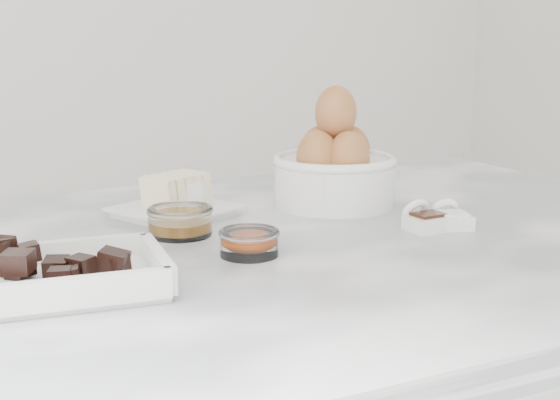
{
  "coord_description": "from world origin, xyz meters",
  "views": [
    {
      "loc": [
        -0.41,
        -0.83,
        1.19
      ],
      "look_at": [
        0.02,
        0.03,
        0.98
      ],
      "focal_mm": 50.0,
      "sensor_mm": 36.0,
      "label": 1
    }
  ],
  "objects_px": {
    "zest_bowl": "(249,241)",
    "vanilla_spoon": "(425,219)",
    "egg_bowl": "(334,167)",
    "salt_spoon": "(450,218)",
    "sugar_ramekin": "(178,195)",
    "honey_bowl": "(180,221)",
    "butter_plate": "(173,201)",
    "chocolate_dish": "(67,270)"
  },
  "relations": [
    {
      "from": "zest_bowl",
      "to": "vanilla_spoon",
      "type": "relative_size",
      "value": 1.09
    },
    {
      "from": "egg_bowl",
      "to": "vanilla_spoon",
      "type": "height_order",
      "value": "egg_bowl"
    },
    {
      "from": "salt_spoon",
      "to": "sugar_ramekin",
      "type": "bearing_deg",
      "value": 141.15
    },
    {
      "from": "egg_bowl",
      "to": "honey_bowl",
      "type": "distance_m",
      "value": 0.27
    },
    {
      "from": "butter_plate",
      "to": "zest_bowl",
      "type": "distance_m",
      "value": 0.22
    },
    {
      "from": "sugar_ramekin",
      "to": "zest_bowl",
      "type": "distance_m",
      "value": 0.23
    },
    {
      "from": "butter_plate",
      "to": "sugar_ramekin",
      "type": "bearing_deg",
      "value": 52.74
    },
    {
      "from": "zest_bowl",
      "to": "salt_spoon",
      "type": "height_order",
      "value": "salt_spoon"
    },
    {
      "from": "chocolate_dish",
      "to": "butter_plate",
      "type": "distance_m",
      "value": 0.32
    },
    {
      "from": "vanilla_spoon",
      "to": "sugar_ramekin",
      "type": "bearing_deg",
      "value": 138.2
    },
    {
      "from": "chocolate_dish",
      "to": "salt_spoon",
      "type": "distance_m",
      "value": 0.49
    },
    {
      "from": "egg_bowl",
      "to": "vanilla_spoon",
      "type": "xyz_separation_m",
      "value": [
        0.03,
        -0.17,
        -0.04
      ]
    },
    {
      "from": "honey_bowl",
      "to": "zest_bowl",
      "type": "height_order",
      "value": "honey_bowl"
    },
    {
      "from": "butter_plate",
      "to": "zest_bowl",
      "type": "relative_size",
      "value": 2.62
    },
    {
      "from": "zest_bowl",
      "to": "vanilla_spoon",
      "type": "height_order",
      "value": "vanilla_spoon"
    },
    {
      "from": "sugar_ramekin",
      "to": "zest_bowl",
      "type": "bearing_deg",
      "value": -89.41
    },
    {
      "from": "vanilla_spoon",
      "to": "egg_bowl",
      "type": "bearing_deg",
      "value": 100.45
    },
    {
      "from": "egg_bowl",
      "to": "salt_spoon",
      "type": "xyz_separation_m",
      "value": [
        0.07,
        -0.18,
        -0.04
      ]
    },
    {
      "from": "chocolate_dish",
      "to": "sugar_ramekin",
      "type": "distance_m",
      "value": 0.34
    },
    {
      "from": "chocolate_dish",
      "to": "honey_bowl",
      "type": "height_order",
      "value": "chocolate_dish"
    },
    {
      "from": "chocolate_dish",
      "to": "zest_bowl",
      "type": "xyz_separation_m",
      "value": [
        0.21,
        0.03,
        -0.01
      ]
    },
    {
      "from": "honey_bowl",
      "to": "vanilla_spoon",
      "type": "xyz_separation_m",
      "value": [
        0.29,
        -0.11,
        -0.01
      ]
    },
    {
      "from": "butter_plate",
      "to": "salt_spoon",
      "type": "distance_m",
      "value": 0.37
    },
    {
      "from": "chocolate_dish",
      "to": "egg_bowl",
      "type": "height_order",
      "value": "egg_bowl"
    },
    {
      "from": "butter_plate",
      "to": "sugar_ramekin",
      "type": "relative_size",
      "value": 2.24
    },
    {
      "from": "honey_bowl",
      "to": "salt_spoon",
      "type": "distance_m",
      "value": 0.34
    },
    {
      "from": "honey_bowl",
      "to": "salt_spoon",
      "type": "xyz_separation_m",
      "value": [
        0.32,
        -0.12,
        -0.01
      ]
    },
    {
      "from": "butter_plate",
      "to": "egg_bowl",
      "type": "relative_size",
      "value": 1.01
    },
    {
      "from": "zest_bowl",
      "to": "vanilla_spoon",
      "type": "xyz_separation_m",
      "value": [
        0.25,
        0.01,
        -0.0
      ]
    },
    {
      "from": "chocolate_dish",
      "to": "vanilla_spoon",
      "type": "bearing_deg",
      "value": 5.33
    },
    {
      "from": "chocolate_dish",
      "to": "sugar_ramekin",
      "type": "xyz_separation_m",
      "value": [
        0.21,
        0.27,
        0.0
      ]
    },
    {
      "from": "butter_plate",
      "to": "honey_bowl",
      "type": "relative_size",
      "value": 2.21
    },
    {
      "from": "sugar_ramekin",
      "to": "salt_spoon",
      "type": "relative_size",
      "value": 1.17
    },
    {
      "from": "egg_bowl",
      "to": "vanilla_spoon",
      "type": "distance_m",
      "value": 0.18
    },
    {
      "from": "egg_bowl",
      "to": "honey_bowl",
      "type": "bearing_deg",
      "value": -166.25
    },
    {
      "from": "zest_bowl",
      "to": "chocolate_dish",
      "type": "bearing_deg",
      "value": -170.83
    },
    {
      "from": "honey_bowl",
      "to": "salt_spoon",
      "type": "relative_size",
      "value": 1.18
    },
    {
      "from": "zest_bowl",
      "to": "vanilla_spoon",
      "type": "distance_m",
      "value": 0.25
    },
    {
      "from": "vanilla_spoon",
      "to": "salt_spoon",
      "type": "height_order",
      "value": "vanilla_spoon"
    },
    {
      "from": "chocolate_dish",
      "to": "egg_bowl",
      "type": "relative_size",
      "value": 1.13
    },
    {
      "from": "honey_bowl",
      "to": "zest_bowl",
      "type": "relative_size",
      "value": 1.19
    },
    {
      "from": "sugar_ramekin",
      "to": "egg_bowl",
      "type": "bearing_deg",
      "value": -13.17
    }
  ]
}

